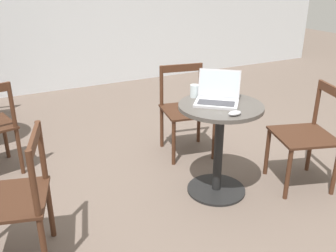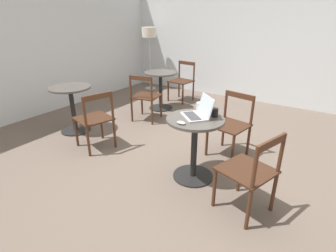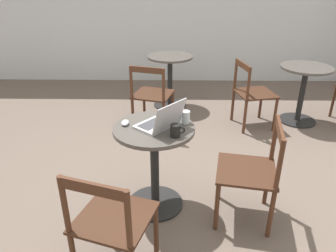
% 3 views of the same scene
% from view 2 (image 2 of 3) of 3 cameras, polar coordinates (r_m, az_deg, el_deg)
% --- Properties ---
extents(ground_plane, '(16.00, 16.00, 0.00)m').
position_cam_2_polar(ground_plane, '(3.50, 2.92, -7.81)').
color(ground_plane, '#66564C').
extents(wall_back, '(9.40, 0.06, 2.70)m').
position_cam_2_polar(wall_back, '(5.43, -28.72, 15.72)').
color(wall_back, silver).
rests_on(wall_back, ground_plane).
extents(wall_side, '(0.06, 9.40, 2.70)m').
position_cam_2_polar(wall_side, '(6.03, 20.03, 17.57)').
color(wall_side, silver).
rests_on(wall_side, ground_plane).
extents(cafe_table_near, '(0.64, 0.64, 0.75)m').
position_cam_2_polar(cafe_table_near, '(2.97, 5.79, -2.61)').
color(cafe_table_near, black).
rests_on(cafe_table_near, ground_plane).
extents(cafe_table_mid, '(0.64, 0.64, 0.75)m').
position_cam_2_polar(cafe_table_mid, '(5.31, -1.62, 9.13)').
color(cafe_table_mid, black).
rests_on(cafe_table_mid, ground_plane).
extents(cafe_table_far, '(0.64, 0.64, 0.75)m').
position_cam_2_polar(cafe_table_far, '(4.49, -20.21, 5.05)').
color(cafe_table_far, black).
rests_on(cafe_table_far, ground_plane).
extents(chair_near_right, '(0.53, 0.53, 0.85)m').
position_cam_2_polar(chair_near_right, '(3.60, 13.52, 0.26)').
color(chair_near_right, '#472819').
rests_on(chair_near_right, ground_plane).
extents(chair_near_front, '(0.57, 0.57, 0.85)m').
position_cam_2_polar(chair_near_front, '(2.59, 17.47, -9.64)').
color(chair_near_front, '#472819').
rests_on(chair_near_front, ground_plane).
extents(chair_mid_right, '(0.49, 0.49, 0.85)m').
position_cam_2_polar(chair_mid_right, '(5.89, 3.09, 9.77)').
color(chair_mid_right, '#472819').
rests_on(chair_mid_right, ground_plane).
extents(chair_mid_left, '(0.54, 0.54, 0.85)m').
position_cam_2_polar(chair_mid_left, '(4.72, -4.96, 6.32)').
color(chair_mid_left, '#472819').
rests_on(chair_mid_left, ground_plane).
extents(chair_far_front, '(0.56, 0.56, 0.85)m').
position_cam_2_polar(chair_far_front, '(3.81, -15.61, 1.36)').
color(chair_far_front, '#472819').
rests_on(chair_far_front, ground_plane).
extents(floor_lamp, '(0.36, 0.36, 1.52)m').
position_cam_2_polar(floor_lamp, '(6.78, -4.13, 18.97)').
color(floor_lamp, '#B7B7B7').
rests_on(floor_lamp, ground_plane).
extents(laptop, '(0.42, 0.42, 0.23)m').
position_cam_2_polar(laptop, '(2.90, 6.50, 2.88)').
color(laptop, '#B7B7BC').
rests_on(laptop, cafe_table_near).
extents(mouse, '(0.06, 0.10, 0.03)m').
position_cam_2_polar(mouse, '(2.70, 2.88, 0.72)').
color(mouse, '#B7B7BC').
rests_on(mouse, cafe_table_near).
extents(mug, '(0.11, 0.07, 0.10)m').
position_cam_2_polar(mug, '(2.94, 10.20, 2.94)').
color(mug, black).
rests_on(mug, cafe_table_near).
extents(drinking_glass, '(0.07, 0.07, 0.10)m').
position_cam_2_polar(drinking_glass, '(3.10, 6.80, 4.26)').
color(drinking_glass, silver).
rests_on(drinking_glass, cafe_table_near).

